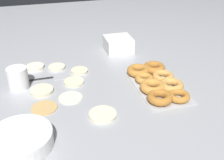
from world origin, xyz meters
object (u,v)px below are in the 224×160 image
pancake_4 (35,67)px  container_stack (118,44)px  pancake_1 (103,115)px  donut_tray (157,82)px  pancake_0 (71,97)px  pancake_7 (57,67)px  batter_bowl (21,140)px  pancake_5 (79,71)px  pancake_2 (42,91)px  spatula (61,76)px  pancake_3 (44,107)px  pancake_6 (74,82)px  paper_cup (18,78)px

pancake_4 → container_stack: (0.10, -0.46, 0.03)m
pancake_1 → pancake_4: size_ratio=1.22×
donut_tray → pancake_0: bearing=90.0°
pancake_7 → batter_bowl: 0.55m
pancake_5 → pancake_7: (0.07, 0.10, -0.00)m
pancake_0 → pancake_2: (0.08, 0.11, 0.00)m
spatula → container_stack: bearing=31.9°
pancake_2 → pancake_4: size_ratio=1.13×
pancake_7 → container_stack: (0.13, -0.36, 0.03)m
pancake_1 → pancake_5: bearing=3.8°
donut_tray → batter_bowl: size_ratio=1.73×
pancake_1 → spatula: 0.37m
pancake_3 → pancake_6: size_ratio=1.12×
donut_tray → spatula: 0.45m
batter_bowl → donut_tray: bearing=-67.4°
pancake_2 → pancake_3: (-0.12, -0.00, -0.00)m
pancake_3 → pancake_5: pancake_5 is taller
pancake_2 → donut_tray: size_ratio=0.27×
pancake_3 → pancake_7: bearing=-13.8°
donut_tray → paper_cup: (0.14, 0.59, 0.03)m
pancake_1 → container_stack: size_ratio=0.72×
pancake_5 → pancake_3: bearing=144.9°
pancake_0 → batter_bowl: 0.31m
batter_bowl → paper_cup: (0.38, 0.01, 0.02)m
pancake_2 → spatula: size_ratio=0.33×
pancake_0 → pancake_4: bearing=22.6°
pancake_3 → pancake_7: (0.33, -0.08, 0.00)m
pancake_1 → container_stack: 0.61m
pancake_6 → pancake_1: bearing=-166.3°
pancake_0 → donut_tray: bearing=-90.0°
paper_cup → batter_bowl: bearing=-178.3°
pancake_5 → pancake_6: 0.11m
pancake_7 → spatula: (-0.09, -0.01, -0.00)m
pancake_2 → pancake_4: 0.24m
pancake_5 → spatula: bearing=102.8°
batter_bowl → pancake_0: bearing=-38.9°
pancake_3 → batter_bowl: (-0.20, 0.08, 0.02)m
pancake_1 → spatula: bearing=18.8°
pancake_3 → spatula: (0.24, -0.09, -0.00)m
pancake_5 → container_stack: size_ratio=0.55×
pancake_5 → pancake_0: bearing=161.2°
pancake_1 → batter_bowl: bearing=106.5°
pancake_7 → spatula: pancake_7 is taller
pancake_2 → paper_cup: size_ratio=1.03×
pancake_4 → spatula: pancake_4 is taller
pancake_0 → pancake_4: (0.31, 0.13, 0.00)m
pancake_4 → spatula: size_ratio=0.29×
spatula → pancake_4: bearing=132.9°
pancake_0 → pancake_2: bearing=54.2°
container_stack → pancake_7: bearing=109.7°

